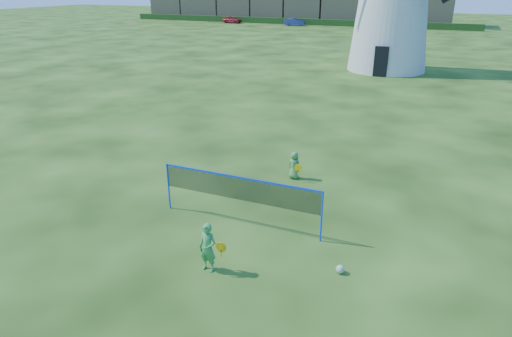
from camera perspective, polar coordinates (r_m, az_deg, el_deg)
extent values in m
plane|color=black|center=(13.94, -1.58, -6.30)|extent=(220.00, 220.00, 0.00)
cube|color=black|center=(36.33, 15.64, 13.00)|extent=(1.04, 0.12, 2.29)
cube|color=black|center=(36.55, 16.51, 19.40)|extent=(0.73, 0.12, 0.94)
cylinder|color=blue|center=(14.43, -11.10, -2.25)|extent=(0.05, 0.05, 1.55)
cylinder|color=blue|center=(12.52, 8.38, -6.10)|extent=(0.05, 0.05, 1.55)
cube|color=black|center=(13.11, -2.10, -2.64)|extent=(5.00, 0.02, 0.70)
cube|color=blue|center=(12.96, -2.13, -1.16)|extent=(5.00, 0.02, 0.06)
imported|color=#3B9446|center=(11.32, -6.18, -10.05)|extent=(0.50, 0.35, 1.31)
cylinder|color=yellow|center=(11.35, -4.48, -10.00)|extent=(0.28, 0.02, 0.28)
cube|color=yellow|center=(11.44, -4.45, -10.71)|extent=(0.03, 0.02, 0.20)
imported|color=#4B9246|center=(16.52, 4.92, 0.42)|extent=(0.57, 0.45, 1.04)
cylinder|color=yellow|center=(16.26, 5.40, 0.07)|extent=(0.28, 0.02, 0.28)
cube|color=yellow|center=(16.32, 5.38, -0.48)|extent=(0.03, 0.02, 0.20)
sphere|color=green|center=(11.66, 10.71, -12.52)|extent=(0.22, 0.22, 0.22)
cube|color=tan|center=(99.02, -10.24, 20.37)|extent=(6.72, 8.00, 6.63)
cube|color=tan|center=(91.74, -1.84, 20.66)|extent=(6.61, 8.00, 7.04)
cube|color=tan|center=(89.11, 2.33, 20.53)|extent=(6.21, 8.00, 6.84)
cube|color=tan|center=(86.94, 6.69, 20.23)|extent=(6.49, 8.00, 6.48)
cube|color=tan|center=(85.21, 11.27, 19.89)|extent=(6.35, 8.00, 6.38)
cube|color=tan|center=(83.92, 16.31, 19.49)|extent=(7.32, 8.00, 6.62)
cube|color=tan|center=(83.22, 21.58, 18.84)|extent=(6.78, 8.00, 6.60)
cube|color=#193814|center=(81.94, 4.11, 18.25)|extent=(62.00, 0.80, 1.00)
imported|color=maroon|center=(84.01, -3.08, 18.45)|extent=(3.57, 1.65, 1.18)
imported|color=navy|center=(79.18, 4.96, 18.14)|extent=(3.69, 1.59, 1.18)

